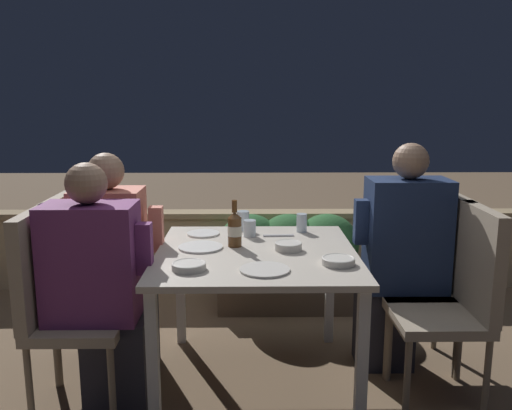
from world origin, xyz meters
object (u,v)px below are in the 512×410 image
Objects in this scene: person_coral_top at (117,264)px; chair_left_near at (56,295)px; chair_right_far at (437,268)px; person_purple_stripe at (100,289)px; beer_bottle at (235,229)px; person_navy_jumper at (399,258)px; chair_left_far at (78,271)px; chair_right_near at (460,290)px.

chair_left_near is at bearing -119.42° from person_coral_top.
person_purple_stripe is at bearing -167.12° from chair_right_far.
beer_bottle is (0.63, -0.06, 0.20)m from person_coral_top.
person_navy_jumper is at bearing 12.87° from chair_left_near.
person_purple_stripe reaches higher than chair_right_far.
chair_right_near is at bearing -9.14° from chair_left_far.
person_coral_top is at bearing -178.72° from person_navy_jumper.
chair_left_near reaches higher than beer_bottle.
person_purple_stripe reaches higher than chair_right_near.
beer_bottle is at bearing 19.61° from chair_left_near.
person_coral_top is at bearing 60.58° from chair_left_near.
chair_left_near is 1.00× the size of chair_right_near.
chair_right_far is 0.21m from person_navy_jumper.
chair_left_far is at bearing -178.88° from person_navy_jumper.
chair_left_near is 0.42m from person_coral_top.
beer_bottle is (-0.89, -0.10, 0.19)m from person_navy_jumper.
person_navy_jumper is 5.10× the size of beer_bottle.
beer_bottle is (0.84, -0.06, 0.25)m from chair_left_far.
person_purple_stripe is 1.57m from person_navy_jumper.
chair_right_far is at bearing 11.53° from chair_left_near.
chair_right_near is (1.72, -0.31, -0.04)m from person_coral_top.
chair_right_far is 0.78× the size of person_navy_jumper.
person_coral_top reaches higher than chair_right_near.
person_coral_top is (0.20, 0.36, 0.04)m from chair_left_near.
beer_bottle is (-1.09, 0.25, 0.25)m from chair_right_near.
chair_right_near is (1.72, 0.05, -0.03)m from person_purple_stripe.
chair_left_far is 3.96× the size of beer_bottle.
person_navy_jumper is at bearing 120.40° from chair_right_near.
chair_right_near reaches higher than beer_bottle.
chair_right_far reaches higher than beer_bottle.
chair_left_near is 1.97m from chair_right_far.
person_navy_jumper is (1.52, 0.03, 0.02)m from person_coral_top.
chair_left_near is 0.81× the size of person_purple_stripe.
chair_left_near is 3.96× the size of beer_bottle.
chair_right_near is at bearing -10.23° from person_coral_top.
person_navy_jumper reaches higher than person_coral_top.
person_purple_stripe is 0.96× the size of person_navy_jumper.
beer_bottle is (0.63, 0.30, 0.21)m from person_purple_stripe.
person_navy_jumper reaches higher than chair_right_far.
person_navy_jumper reaches higher than chair_left_near.
person_navy_jumper is (1.73, 0.03, 0.06)m from chair_left_far.
chair_right_far is at bearing 12.88° from person_purple_stripe.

